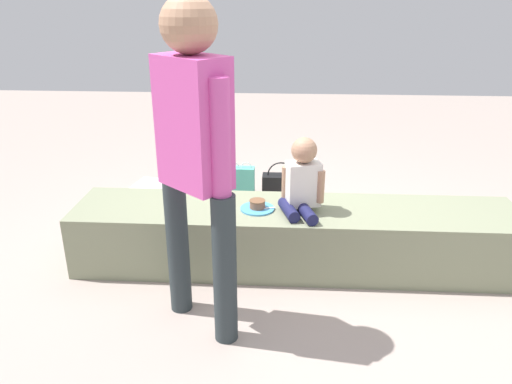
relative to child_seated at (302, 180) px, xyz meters
The scene contains 12 objects.
ground_plane 0.63m from the child_seated, 134.17° to the left, with size 12.00×12.00×0.00m, color #A6968C.
concrete_ledge 0.42m from the child_seated, 134.17° to the left, with size 2.91×0.57×0.42m, color gray.
child_seated is the anchor object (origin of this frame).
adult_standing 0.93m from the child_seated, 131.14° to the right, with size 0.42×0.39×1.73m.
cake_plate 0.34m from the child_seated, behind, with size 0.22×0.22×0.07m.
gift_bag 1.31m from the child_seated, 113.98° to the left, with size 0.25×0.10×0.36m.
railing_post 1.32m from the child_seated, 131.68° to the left, with size 0.36×0.36×1.32m.
water_bottle_near_gift 1.23m from the child_seated, 152.98° to the left, with size 0.07×0.07×0.23m.
water_bottle_far_side 0.79m from the child_seated, 72.78° to the left, with size 0.07×0.07×0.23m.
party_cup_red 1.00m from the child_seated, 49.14° to the left, with size 0.07×0.07×0.11m, color red.
cake_box_white 1.83m from the child_seated, 138.75° to the left, with size 0.29×0.32×0.12m, color white.
handbag_black_leather 1.34m from the child_seated, 96.67° to the left, with size 0.33×0.14×0.33m.
Camera 1 is at (-0.08, -2.95, 1.73)m, focal length 34.69 mm.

